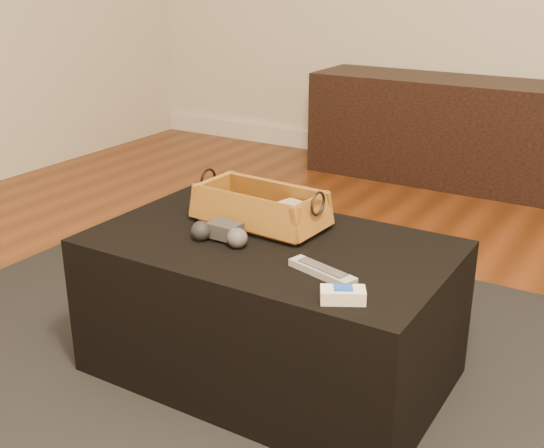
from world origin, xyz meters
The scene contains 10 objects.
baseboard centered at (0.00, 2.73, 0.06)m, with size 5.00×0.04×0.12m, color white.
media_cabinet centered at (-0.38, 2.51, 0.29)m, with size 1.46×0.45×0.57m, color black.
area_rug centered at (-0.16, 0.26, 0.01)m, with size 2.60×2.00×0.01m, color black.
ottoman centered at (-0.16, 0.31, 0.22)m, with size 1.00×0.60×0.42m, color black.
tv_remote centered at (-0.27, 0.39, 0.46)m, with size 0.21×0.05×0.02m, color black.
cloth_bundle centered at (-0.14, 0.43, 0.48)m, with size 0.11×0.07×0.06m, color tan.
wicker_basket centered at (-0.25, 0.40, 0.48)m, with size 0.41×0.23×0.14m.
game_controller centered at (-0.26, 0.23, 0.46)m, with size 0.18×0.10×0.06m.
silver_remote centered at (0.07, 0.18, 0.44)m, with size 0.20×0.10×0.02m.
cream_gadget centered at (0.18, 0.08, 0.45)m, with size 0.11×0.09×0.04m.
Camera 1 is at (0.76, -1.19, 1.15)m, focal length 45.00 mm.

